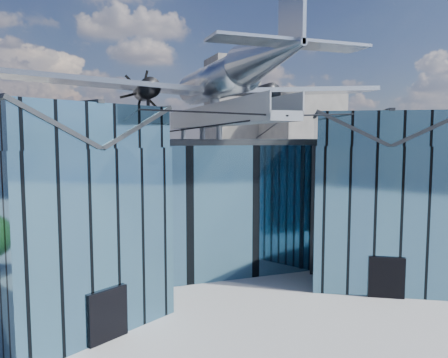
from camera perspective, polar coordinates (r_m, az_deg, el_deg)
name	(u,v)px	position (r m, az deg, el deg)	size (l,w,h in m)	color
ground_plane	(234,290)	(29.70, 1.36, -14.32)	(120.00, 120.00, 0.00)	gray
museum	(207,196)	(33.73, -2.22, -2.23)	(32.88, 24.50, 17.60)	teal
bg_towers	(136,138)	(77.40, -11.37, 5.31)	(77.00, 24.50, 26.00)	slate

